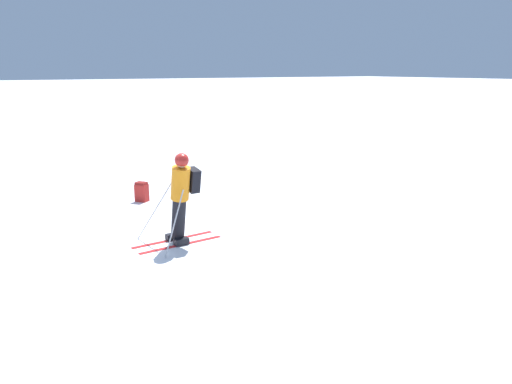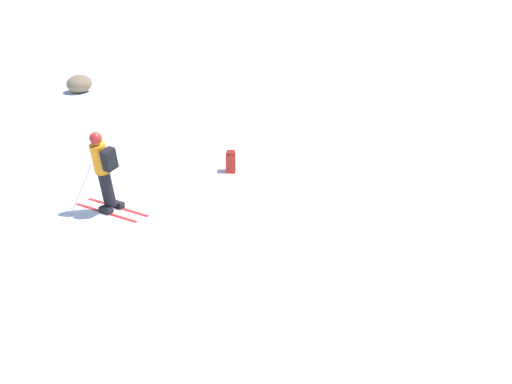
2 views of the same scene
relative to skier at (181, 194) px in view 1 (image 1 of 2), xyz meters
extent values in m
plane|color=white|center=(-1.01, -0.04, -1.01)|extent=(300.00, 300.00, 0.00)
cube|color=red|center=(-0.37, -0.05, -1.01)|extent=(0.20, 1.71, 0.01)
cube|color=red|center=(-0.01, -0.03, -1.01)|extent=(0.20, 1.71, 0.01)
cube|color=black|center=(-0.37, -0.05, -0.94)|extent=(0.16, 0.29, 0.12)
cube|color=black|center=(-0.01, -0.03, -0.94)|extent=(0.16, 0.29, 0.12)
cylinder|color=black|center=(-0.09, -0.03, -0.49)|extent=(0.42, 0.29, 0.84)
cylinder|color=orange|center=(0.04, -0.02, 0.21)|extent=(0.47, 0.37, 0.68)
sphere|color=tan|center=(0.12, -0.02, 0.63)|extent=(0.28, 0.24, 0.27)
sphere|color=#AD231E|center=(0.13, -0.02, 0.66)|extent=(0.32, 0.28, 0.31)
cube|color=black|center=(0.03, 0.24, 0.24)|extent=(0.37, 0.20, 0.49)
cylinder|color=#B7B7BC|center=(-0.48, -0.36, -0.40)|extent=(0.64, 0.57, 1.25)
cylinder|color=#B7B7BC|center=(0.36, -0.30, -0.44)|extent=(0.25, 0.52, 1.16)
cube|color=#AD231E|center=(-3.54, 0.41, -0.79)|extent=(0.37, 0.35, 0.44)
cube|color=maroon|center=(-3.54, 0.41, -0.54)|extent=(0.33, 0.32, 0.06)
camera|label=1|loc=(8.43, -3.52, 2.28)|focal=35.00mm
camera|label=2|loc=(10.88, 12.60, 5.95)|focal=60.00mm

